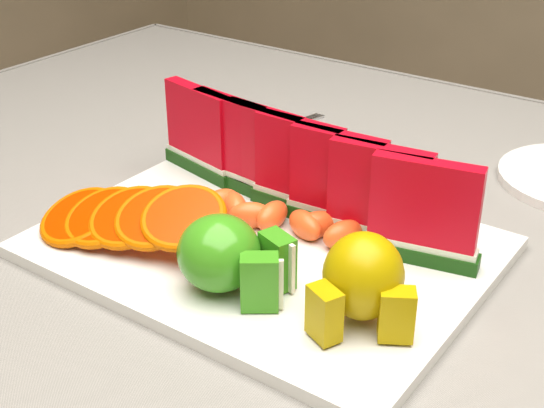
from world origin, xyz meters
name	(u,v)px	position (x,y,z in m)	size (l,w,h in m)	color
table	(374,351)	(0.00, 0.00, 0.65)	(1.40, 0.90, 0.75)	#4E2D1B
tablecloth	(379,299)	(0.00, 0.00, 0.72)	(1.53, 1.03, 0.20)	gray
platter	(265,247)	(-0.10, -0.05, 0.76)	(0.40, 0.30, 0.01)	silver
apple_cluster	(227,256)	(-0.08, -0.13, 0.80)	(0.10, 0.09, 0.07)	#2D7A0D
pear_cluster	(363,280)	(0.04, -0.10, 0.81)	(0.09, 0.09, 0.07)	#B77C1C
fork	(275,138)	(-0.25, 0.18, 0.76)	(0.05, 0.19, 0.00)	silver
watermelon_row	(299,169)	(-0.11, 0.02, 0.82)	(0.39, 0.07, 0.10)	#103E11
orange_fan_front	(130,217)	(-0.20, -0.12, 0.80)	(0.20, 0.13, 0.05)	#E06800
orange_fan_back	(296,165)	(-0.15, 0.08, 0.79)	(0.24, 0.11, 0.04)	#E06800
tangerine_segments	(277,218)	(-0.10, -0.02, 0.78)	(0.17, 0.07, 0.03)	orange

